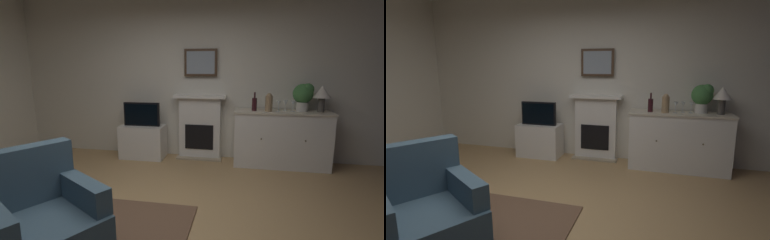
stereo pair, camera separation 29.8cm
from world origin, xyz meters
TOP-DOWN VIEW (x-y plane):
  - ground_plane at (0.00, 0.00)m, footprint 6.31×4.95m
  - wall_rear at (0.00, 2.44)m, footprint 6.31×0.06m
  - area_rug at (-0.79, -0.37)m, footprint 2.43×1.89m
  - fireplace_unit at (0.18, 2.32)m, footprint 0.87×0.30m
  - framed_picture at (0.18, 2.36)m, footprint 0.55×0.04m
  - sideboard_cabinet at (1.50, 2.14)m, footprint 1.48×0.49m
  - table_lamp at (2.05, 2.14)m, footprint 0.26×0.26m
  - wine_bottle at (1.07, 2.10)m, footprint 0.08×0.08m
  - wine_glass_left at (1.43, 2.09)m, footprint 0.07×0.07m
  - wine_glass_center at (1.54, 2.17)m, footprint 0.07×0.07m
  - wine_glass_right at (1.65, 2.14)m, footprint 0.07×0.07m
  - vase_decorative at (1.29, 2.09)m, footprint 0.11×0.11m
  - tv_cabinet at (-0.79, 2.15)m, footprint 0.75×0.42m
  - tv_set at (-0.79, 2.13)m, footprint 0.62×0.07m
  - potted_plant_small at (1.80, 2.18)m, footprint 0.30×0.30m
  - armchair at (-0.66, -0.51)m, footprint 1.09×1.07m

SIDE VIEW (x-z plane):
  - ground_plane at x=0.00m, z-range -0.10..0.00m
  - area_rug at x=-0.79m, z-range 0.00..0.02m
  - tv_cabinet at x=-0.79m, z-range 0.00..0.57m
  - armchair at x=-0.66m, z-range -0.08..0.84m
  - sideboard_cabinet at x=1.50m, z-range 0.00..0.89m
  - fireplace_unit at x=0.18m, z-range 0.00..1.10m
  - tv_set at x=-0.79m, z-range 0.57..0.97m
  - wine_bottle at x=1.07m, z-range 0.85..1.14m
  - wine_glass_left at x=1.43m, z-range 0.93..1.09m
  - wine_glass_center at x=1.54m, z-range 0.93..1.09m
  - wine_glass_right at x=1.65m, z-range 0.93..1.09m
  - vase_decorative at x=1.29m, z-range 0.89..1.17m
  - potted_plant_small at x=1.80m, z-range 0.93..1.36m
  - table_lamp at x=2.05m, z-range 0.97..1.37m
  - wall_rear at x=0.00m, z-range 0.00..2.80m
  - framed_picture at x=0.18m, z-range 1.41..1.86m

